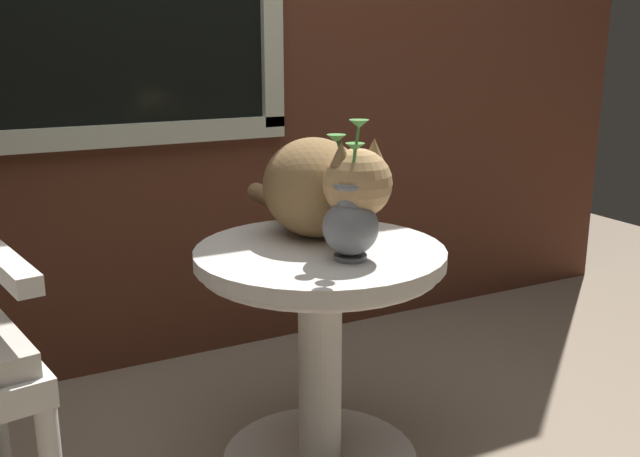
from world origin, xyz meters
TOP-DOWN VIEW (x-y plane):
  - wicker_side_table at (0.15, 0.05)m, footprint 0.62×0.62m
  - cat at (0.19, 0.14)m, footprint 0.27×0.63m
  - pewter_vase_with_ivy at (0.17, -0.06)m, footprint 0.13×0.13m

SIDE VIEW (x-z plane):
  - wicker_side_table at x=0.15m, z-range 0.10..0.70m
  - pewter_vase_with_ivy at x=0.17m, z-range 0.53..0.86m
  - cat at x=0.19m, z-range 0.60..0.87m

